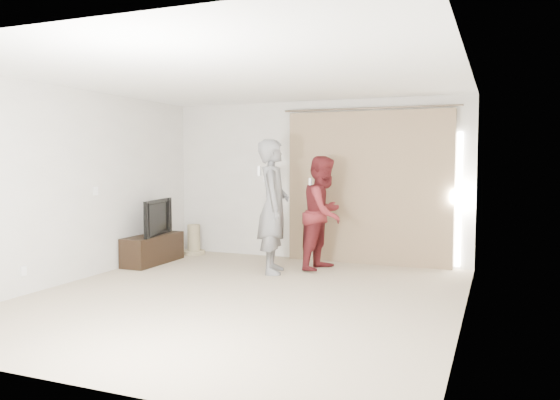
% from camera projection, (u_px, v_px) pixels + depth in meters
% --- Properties ---
extents(floor, '(5.50, 5.50, 0.00)m').
position_uv_depth(floor, '(242.00, 298.00, 6.50)').
color(floor, '#BBA68C').
rests_on(floor, ground).
extents(wall_back, '(5.00, 0.04, 2.60)m').
position_uv_depth(wall_back, '(315.00, 181.00, 8.95)').
color(wall_back, silver).
rests_on(wall_back, ground).
extents(wall_left, '(0.04, 5.50, 2.60)m').
position_uv_depth(wall_left, '(74.00, 185.00, 7.34)').
color(wall_left, silver).
rests_on(wall_left, ground).
extents(ceiling, '(5.00, 5.50, 0.01)m').
position_uv_depth(ceiling, '(241.00, 77.00, 6.31)').
color(ceiling, white).
rests_on(ceiling, wall_back).
extents(curtain, '(2.80, 0.11, 2.46)m').
position_uv_depth(curtain, '(369.00, 188.00, 8.55)').
color(curtain, tan).
rests_on(curtain, ground).
extents(tv_console, '(0.41, 1.18, 0.45)m').
position_uv_depth(tv_console, '(153.00, 249.00, 8.65)').
color(tv_console, black).
rests_on(tv_console, ground).
extents(tv, '(0.32, 0.99, 0.57)m').
position_uv_depth(tv, '(152.00, 217.00, 8.62)').
color(tv, black).
rests_on(tv, tv_console).
extents(scratching_post, '(0.39, 0.39, 0.52)m').
position_uv_depth(scratching_post, '(194.00, 242.00, 9.49)').
color(scratching_post, tan).
rests_on(scratching_post, ground).
extents(person_man, '(0.66, 0.82, 1.94)m').
position_uv_depth(person_man, '(274.00, 206.00, 7.88)').
color(person_man, slate).
rests_on(person_man, ground).
extents(person_woman, '(0.77, 0.92, 1.70)m').
position_uv_depth(person_woman, '(324.00, 213.00, 8.14)').
color(person_woman, maroon).
rests_on(person_woman, ground).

